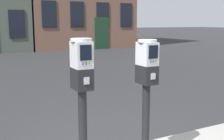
# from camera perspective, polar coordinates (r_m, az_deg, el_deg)

# --- Properties ---
(parking_meter_near_kerb) EXTENTS (0.22, 0.25, 1.47)m
(parking_meter_near_kerb) POSITION_cam_1_polar(r_m,az_deg,el_deg) (2.87, -6.12, -2.67)
(parking_meter_near_kerb) COLOR black
(parking_meter_near_kerb) RESTS_ON sidewalk_slab
(parking_meter_twin_adjacent) EXTENTS (0.22, 0.25, 1.43)m
(parking_meter_twin_adjacent) POSITION_cam_1_polar(r_m,az_deg,el_deg) (3.24, 7.06, -1.69)
(parking_meter_twin_adjacent) COLOR black
(parking_meter_twin_adjacent) RESTS_ON sidewalk_slab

